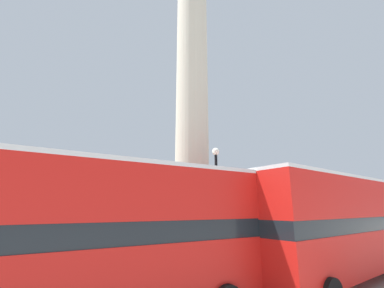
{
  "coord_description": "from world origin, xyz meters",
  "views": [
    {
      "loc": [
        -8.7,
        -13.42,
        3.0
      ],
      "look_at": [
        0.0,
        0.0,
        7.03
      ],
      "focal_mm": 24.0,
      "sensor_mm": 36.0,
      "label": 1
    }
  ],
  "objects_px": {
    "equestrian_statue": "(275,223)",
    "monument_column": "(192,111)",
    "bus_c": "(77,235)",
    "bus_a": "(336,223)",
    "street_lamp": "(217,208)"
  },
  "relations": [
    {
      "from": "bus_c",
      "to": "equestrian_statue",
      "type": "height_order",
      "value": "equestrian_statue"
    },
    {
      "from": "equestrian_statue",
      "to": "bus_c",
      "type": "bearing_deg",
      "value": 177.29
    },
    {
      "from": "equestrian_statue",
      "to": "bus_a",
      "type": "bearing_deg",
      "value": -155.82
    },
    {
      "from": "monument_column",
      "to": "street_lamp",
      "type": "xyz_separation_m",
      "value": [
        -0.88,
        -3.55,
        -6.3
      ]
    },
    {
      "from": "bus_c",
      "to": "bus_a",
      "type": "bearing_deg",
      "value": -3.61
    },
    {
      "from": "street_lamp",
      "to": "equestrian_statue",
      "type": "bearing_deg",
      "value": 28.0
    },
    {
      "from": "bus_a",
      "to": "equestrian_statue",
      "type": "distance_m",
      "value": 11.82
    },
    {
      "from": "monument_column",
      "to": "equestrian_statue",
      "type": "relative_size",
      "value": 4.38
    },
    {
      "from": "bus_a",
      "to": "street_lamp",
      "type": "height_order",
      "value": "street_lamp"
    },
    {
      "from": "monument_column",
      "to": "street_lamp",
      "type": "bearing_deg",
      "value": -103.91
    },
    {
      "from": "monument_column",
      "to": "street_lamp",
      "type": "distance_m",
      "value": 7.28
    },
    {
      "from": "bus_a",
      "to": "equestrian_statue",
      "type": "xyz_separation_m",
      "value": [
        7.2,
        9.35,
        -0.65
      ]
    },
    {
      "from": "bus_c",
      "to": "street_lamp",
      "type": "height_order",
      "value": "street_lamp"
    },
    {
      "from": "monument_column",
      "to": "bus_c",
      "type": "height_order",
      "value": "monument_column"
    },
    {
      "from": "equestrian_statue",
      "to": "monument_column",
      "type": "bearing_deg",
      "value": 164.66
    }
  ]
}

